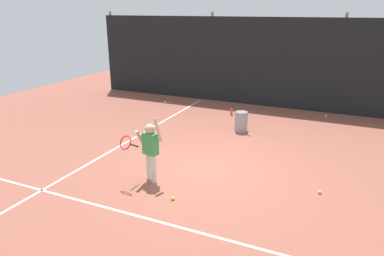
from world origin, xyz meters
name	(u,v)px	position (x,y,z in m)	size (l,w,h in m)	color
ground_plane	(207,169)	(0.00, 0.00, 0.00)	(20.00, 20.00, 0.00)	brown
court_line_baseline	(156,221)	(0.00, -2.19, 0.00)	(9.00, 0.05, 0.00)	white
court_line_sideline	(134,138)	(-2.53, 1.00, 0.00)	(0.05, 9.00, 0.00)	white
back_fence_windscreen	(271,63)	(0.00, 5.80, 1.52)	(13.60, 0.08, 3.05)	black
fence_post_0	(113,52)	(-6.65, 5.86, 1.60)	(0.09, 0.09, 3.20)	slate
fence_post_1	(212,57)	(-2.22, 5.86, 1.60)	(0.09, 0.09, 3.20)	slate
fence_post_2	(340,65)	(2.22, 5.86, 1.60)	(0.09, 0.09, 3.20)	slate
tennis_player	(149,147)	(-0.83, -0.97, 0.73)	(0.81, 0.57, 1.35)	silver
ball_hopper	(241,121)	(-0.09, 2.78, 0.29)	(0.38, 0.38, 0.56)	gray
water_bottle	(231,112)	(-0.83, 4.16, 0.11)	(0.07, 0.07, 0.22)	#D83F33
tennis_ball_0	(165,102)	(-3.53, 4.61, 0.03)	(0.07, 0.07, 0.07)	#CCE033
tennis_ball_1	(249,135)	(0.25, 2.46, 0.03)	(0.07, 0.07, 0.07)	#CCE033
tennis_ball_2	(320,192)	(2.35, -0.12, 0.03)	(0.07, 0.07, 0.07)	#CCE033
tennis_ball_3	(173,198)	(-0.07, -1.47, 0.03)	(0.07, 0.07, 0.07)	#CCE033
tennis_ball_4	(326,116)	(2.01, 5.24, 0.03)	(0.07, 0.07, 0.07)	#CCE033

